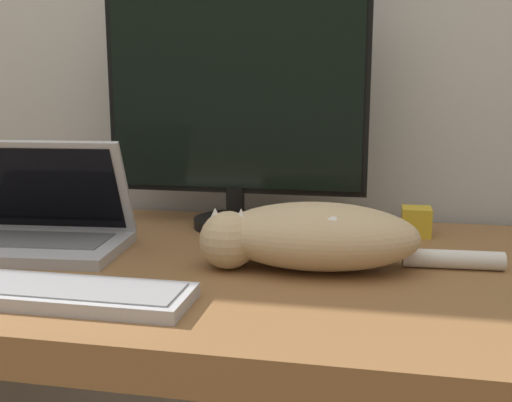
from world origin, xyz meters
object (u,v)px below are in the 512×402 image
laptop (34,227)px  external_keyboard (72,294)px  cat (311,235)px  monitor (235,98)px

laptop → external_keyboard: size_ratio=1.02×
laptop → cat: (0.52, -0.01, 0.02)m
laptop → monitor: bearing=32.4°
monitor → laptop: bearing=-142.6°
monitor → cat: monitor is taller
cat → monitor: bearing=123.2°
external_keyboard → cat: size_ratio=0.69×
external_keyboard → laptop: bearing=130.0°
monitor → laptop: (-0.33, -0.25, -0.23)m
monitor → external_keyboard: monitor is taller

